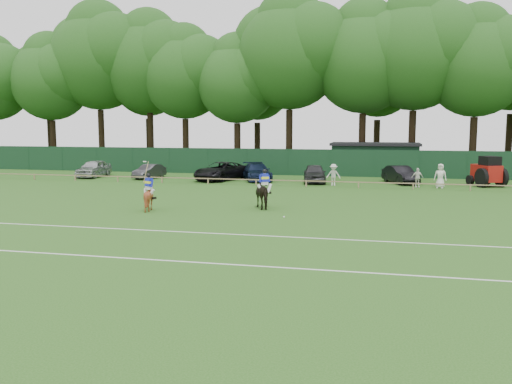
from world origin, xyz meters
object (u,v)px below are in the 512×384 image
(sedan_navy, at_px, (257,172))
(horse_dark, at_px, (265,194))
(spectator_mid, at_px, (417,178))
(polo_ball, at_px, (284,217))
(sedan_silver, at_px, (94,168))
(utility_shed, at_px, (375,158))
(estate_black, at_px, (400,175))
(horse_chestnut, at_px, (149,197))
(spectator_right, at_px, (440,176))
(hatch_grey, at_px, (315,173))
(spectator_left, at_px, (333,175))
(suv_black, at_px, (221,171))
(tractor, at_px, (488,172))
(sedan_grey, at_px, (149,171))

(sedan_navy, bearing_deg, horse_dark, -97.29)
(spectator_mid, xyz_separation_m, polo_ball, (-7.55, -15.82, -0.70))
(sedan_silver, distance_m, utility_shed, 26.59)
(estate_black, bearing_deg, spectator_mid, -88.29)
(sedan_silver, height_order, spectator_mid, sedan_silver)
(horse_chestnut, relative_size, spectator_right, 0.81)
(sedan_silver, relative_size, sedan_navy, 0.90)
(sedan_silver, xyz_separation_m, hatch_grey, (20.35, -0.13, -0.03))
(spectator_left, height_order, spectator_right, spectator_right)
(sedan_silver, distance_m, hatch_grey, 20.36)
(suv_black, bearing_deg, hatch_grey, 18.21)
(estate_black, height_order, spectator_mid, spectator_mid)
(suv_black, distance_m, sedan_navy, 3.12)
(estate_black, distance_m, spectator_right, 3.99)
(horse_chestnut, height_order, spectator_left, spectator_left)
(tractor, bearing_deg, suv_black, 156.67)
(hatch_grey, distance_m, spectator_left, 2.52)
(sedan_navy, distance_m, utility_shed, 12.87)
(sedan_navy, xyz_separation_m, spectator_right, (14.83, -2.33, 0.19))
(suv_black, relative_size, spectator_right, 3.03)
(horse_dark, xyz_separation_m, hatch_grey, (1.09, 14.52, -0.10))
(horse_dark, height_order, sedan_silver, horse_dark)
(sedan_grey, relative_size, polo_ball, 42.56)
(sedan_silver, distance_m, suv_black, 12.22)
(sedan_silver, bearing_deg, hatch_grey, -4.09)
(sedan_navy, xyz_separation_m, estate_black, (11.98, 0.46, -0.03))
(sedan_silver, distance_m, polo_ball, 27.31)
(horse_chestnut, distance_m, sedan_navy, 17.45)
(horse_dark, relative_size, sedan_grey, 0.53)
(horse_dark, distance_m, suv_black, 16.23)
(sedan_navy, bearing_deg, sedan_grey, 160.81)
(horse_dark, relative_size, spectator_mid, 1.36)
(sedan_grey, height_order, polo_ball, sedan_grey)
(suv_black, bearing_deg, tractor, 19.23)
(horse_dark, bearing_deg, sedan_grey, -76.37)
(horse_dark, bearing_deg, hatch_grey, -123.93)
(horse_dark, xyz_separation_m, spectator_right, (10.87, 12.74, 0.07))
(sedan_navy, bearing_deg, suv_black, 166.28)
(suv_black, height_order, spectator_mid, suv_black)
(hatch_grey, bearing_deg, tractor, -7.14)
(tractor, bearing_deg, estate_black, 149.46)
(polo_ball, distance_m, tractor, 21.86)
(sedan_silver, xyz_separation_m, sedan_grey, (5.53, -0.06, -0.16))
(horse_dark, bearing_deg, sedan_silver, -66.90)
(horse_chestnut, relative_size, utility_shed, 0.18)
(spectator_left, distance_m, tractor, 11.91)
(sedan_navy, bearing_deg, estate_black, -19.83)
(spectator_right, bearing_deg, hatch_grey, -179.01)
(horse_chestnut, bearing_deg, spectator_mid, -106.10)
(utility_shed, bearing_deg, horse_dark, -104.02)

